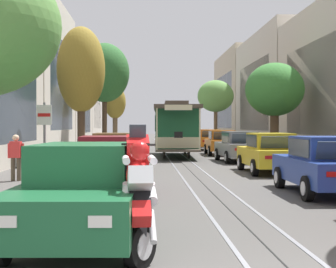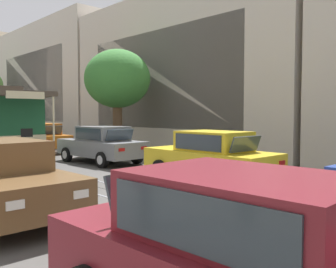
{
  "view_description": "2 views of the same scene",
  "coord_description": "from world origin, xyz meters",
  "views": [
    {
      "loc": [
        -1.88,
        -4.65,
        1.87
      ],
      "look_at": [
        -0.57,
        23.61,
        1.4
      ],
      "focal_mm": 53.83,
      "sensor_mm": 36.0,
      "label": 1
    },
    {
      "loc": [
        -5.72,
        7.53,
        2.12
      ],
      "look_at": [
        1.45,
        15.27,
        1.54
      ],
      "focal_mm": 39.73,
      "sensor_mm": 36.0,
      "label": 2
    }
  ],
  "objects": [
    {
      "name": "street_tree_kerb_left_fourth",
      "position": [
        -4.97,
        47.92,
        4.16
      ],
      "size": [
        2.23,
        1.87,
        6.02
      ],
      "color": "brown",
      "rests_on": "ground"
    },
    {
      "name": "street_tree_kerb_right_mid",
      "position": [
        5.01,
        44.0,
        4.71
      ],
      "size": [
        3.54,
        2.92,
        6.3
      ],
      "color": "brown",
      "rests_on": "ground"
    },
    {
      "name": "parked_car_orange_fifth_right",
      "position": [
        3.04,
        27.35,
        0.8
      ],
      "size": [
        2.08,
        4.4,
        1.58
      ],
      "color": "orange",
      "rests_on": "ground"
    },
    {
      "name": "parked_car_brown_mid_left",
      "position": [
        -3.13,
        15.33,
        0.8
      ],
      "size": [
        2.03,
        4.38,
        1.58
      ],
      "color": "brown",
      "rests_on": "ground"
    },
    {
      "name": "parked_car_silver_far_right",
      "position": [
        2.88,
        40.03,
        0.8
      ],
      "size": [
        2.03,
        4.38,
        1.58
      ],
      "color": "#B7B7BC",
      "rests_on": "ground"
    },
    {
      "name": "cable_car_trolley",
      "position": [
        -0.0,
        26.21,
        1.66
      ],
      "size": [
        2.81,
        9.17,
        3.28
      ],
      "color": "#1E5B38",
      "rests_on": "ground"
    },
    {
      "name": "parked_car_green_near_left",
      "position": [
        -2.86,
        3.48,
        0.8
      ],
      "size": [
        2.14,
        4.42,
        1.58
      ],
      "color": "#1E6038",
      "rests_on": "ground"
    },
    {
      "name": "street_tree_kerb_left_mid",
      "position": [
        -4.96,
        34.02,
        5.89
      ],
      "size": [
        3.81,
        3.56,
        8.18
      ],
      "color": "#4C3826",
      "rests_on": "ground"
    },
    {
      "name": "parked_car_maroon_second_left",
      "position": [
        -2.92,
        9.41,
        0.8
      ],
      "size": [
        2.13,
        4.42,
        1.58
      ],
      "color": "maroon",
      "rests_on": "ground"
    },
    {
      "name": "building_facade_left",
      "position": [
        -10.02,
        33.84,
        4.64
      ],
      "size": [
        5.53,
        66.3,
        10.51
      ],
      "color": "beige",
      "rests_on": "ground"
    },
    {
      "name": "parked_car_grey_fourth_right",
      "position": [
        3.0,
        21.15,
        0.8
      ],
      "size": [
        2.12,
        4.41,
        1.58
      ],
      "color": "slate",
      "rests_on": "ground"
    },
    {
      "name": "parked_car_blue_second_right",
      "position": [
        3.03,
        8.87,
        0.8
      ],
      "size": [
        2.03,
        4.37,
        1.58
      ],
      "color": "#233D93",
      "rests_on": "ground"
    },
    {
      "name": "street_sign_post",
      "position": [
        -4.29,
        7.58,
        1.52
      ],
      "size": [
        0.36,
        0.07,
        2.43
      ],
      "color": "slate",
      "rests_on": "ground"
    },
    {
      "name": "pedestrian_on_left_pavement",
      "position": [
        -6.24,
        12.58,
        0.88
      ],
      "size": [
        0.55,
        0.27,
        1.57
      ],
      "color": "#4C4233",
      "rests_on": "ground"
    },
    {
      "name": "ground_plane",
      "position": [
        0.0,
        26.64,
        0.0
      ],
      "size": [
        166.49,
        166.49,
        0.0
      ],
      "primitive_type": "plane",
      "color": "#4C4947"
    },
    {
      "name": "parked_car_orange_sixth_right",
      "position": [
        3.04,
        33.92,
        0.8
      ],
      "size": [
        2.01,
        4.36,
        1.58
      ],
      "color": "orange",
      "rests_on": "ground"
    },
    {
      "name": "building_facade_right",
      "position": [
        10.27,
        35.09,
        4.77
      ],
      "size": [
        5.48,
        66.3,
        10.67
      ],
      "color": "beige",
      "rests_on": "ground"
    },
    {
      "name": "street_tree_kerb_left_second",
      "position": [
        -5.01,
        20.31,
        4.58
      ],
      "size": [
        2.36,
        2.26,
        6.75
      ],
      "color": "#4C3826",
      "rests_on": "ground"
    },
    {
      "name": "street_tree_kerb_right_second",
      "position": [
        5.43,
        23.41,
        3.87
      ],
      "size": [
        3.28,
        3.58,
        5.42
      ],
      "color": "brown",
      "rests_on": "ground"
    },
    {
      "name": "motorcycle_with_rider",
      "position": [
        -1.96,
        2.28,
        0.99
      ],
      "size": [
        0.51,
        1.83,
        1.89
      ],
      "color": "black",
      "rests_on": "ground"
    },
    {
      "name": "parked_car_yellow_mid_right",
      "position": [
        3.06,
        15.04,
        0.8
      ],
      "size": [
        2.01,
        4.36,
        1.58
      ],
      "color": "gold",
      "rests_on": "ground"
    },
    {
      "name": "trolley_track_rails",
      "position": [
        0.0,
        31.3,
        0.0
      ],
      "size": [
        1.14,
        74.6,
        0.01
      ],
      "color": "gray",
      "rests_on": "ground"
    }
  ]
}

